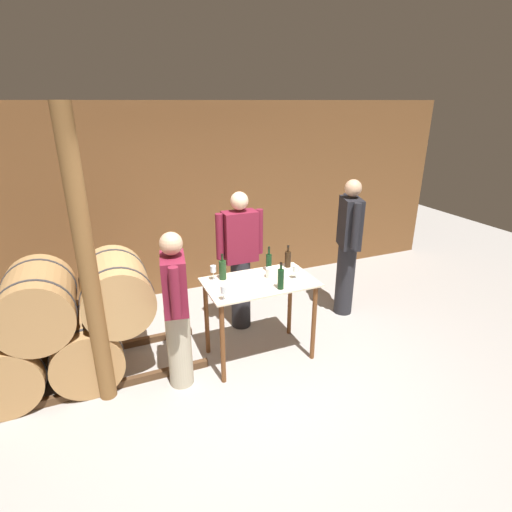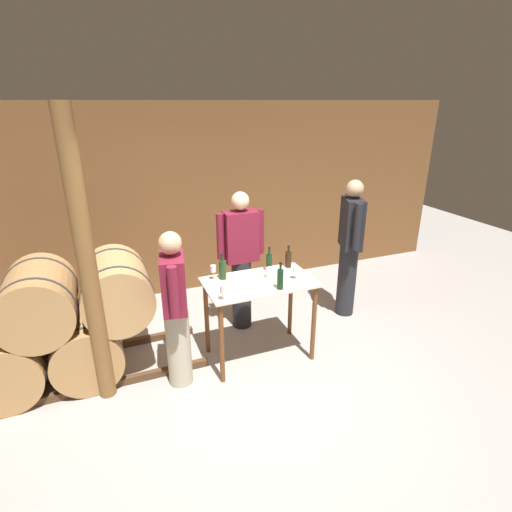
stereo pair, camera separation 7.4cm
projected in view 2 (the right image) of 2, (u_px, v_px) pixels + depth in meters
ground_plane at (266, 384)px, 4.06m from camera, size 14.00×14.00×0.00m
back_wall at (198, 201)px, 5.74m from camera, size 8.40×0.05×2.70m
barrel_rack at (64, 324)px, 3.97m from camera, size 3.04×0.87×1.27m
tasting_table at (259, 296)px, 4.26m from camera, size 1.16×0.68×0.92m
wooden_post at (87, 267)px, 3.45m from camera, size 0.16×0.16×2.70m
wine_bottle_far_left at (223, 269)px, 4.22m from camera, size 0.08×0.08×0.28m
wine_bottle_left at (280, 279)px, 3.99m from camera, size 0.07×0.07×0.28m
wine_bottle_center at (269, 262)px, 4.42m from camera, size 0.06×0.06×0.28m
wine_bottle_right at (288, 259)px, 4.52m from camera, size 0.07×0.07×0.26m
wine_glass_near_left at (223, 290)px, 3.76m from camera, size 0.06×0.06×0.15m
wine_glass_near_center at (213, 269)px, 4.19m from camera, size 0.06×0.06×0.16m
wine_glass_near_right at (296, 269)px, 4.21m from camera, size 0.07×0.07×0.15m
ice_bucket at (271, 273)px, 4.27m from camera, size 0.11×0.11×0.11m
person_host at (241, 258)px, 4.81m from camera, size 0.59×0.24×1.73m
person_visitor_with_scarf at (350, 246)px, 5.09m from camera, size 0.34×0.56×1.81m
person_visitor_bearded at (175, 308)px, 3.80m from camera, size 0.29×0.58×1.61m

